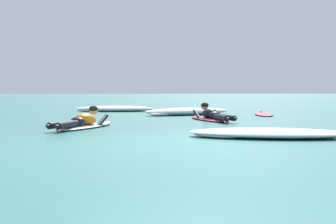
# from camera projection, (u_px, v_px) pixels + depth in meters

# --- Properties ---
(ground_plane) EXTENTS (120.00, 120.00, 0.00)m
(ground_plane) POSITION_uv_depth(u_px,v_px,m) (139.00, 113.00, 17.94)
(ground_plane) COLOR #387A75
(surfer_near) EXTENTS (1.45, 2.60, 0.54)m
(surfer_near) POSITION_uv_depth(u_px,v_px,m) (83.00, 122.00, 11.18)
(surfer_near) COLOR silver
(surfer_near) RESTS_ON ground
(surfer_far) EXTENTS (1.06, 2.70, 0.54)m
(surfer_far) POSITION_uv_depth(u_px,v_px,m) (212.00, 116.00, 13.72)
(surfer_far) COLOR #E54C66
(surfer_far) RESTS_ON ground
(drifting_surfboard) EXTENTS (0.87, 2.10, 0.16)m
(drifting_surfboard) POSITION_uv_depth(u_px,v_px,m) (264.00, 114.00, 16.51)
(drifting_surfboard) COLOR #E54C66
(drifting_surfboard) RESTS_ON ground
(whitewater_front) EXTENTS (3.03, 1.00, 0.22)m
(whitewater_front) POSITION_uv_depth(u_px,v_px,m) (115.00, 109.00, 19.08)
(whitewater_front) COLOR white
(whitewater_front) RESTS_ON ground
(whitewater_mid_left) EXTENTS (3.12, 1.80, 0.17)m
(whitewater_mid_left) POSITION_uv_depth(u_px,v_px,m) (269.00, 133.00, 9.09)
(whitewater_mid_left) COLOR white
(whitewater_mid_left) RESTS_ON ground
(whitewater_mid_right) EXTENTS (3.21, 2.00, 0.25)m
(whitewater_mid_right) POSITION_uv_depth(u_px,v_px,m) (188.00, 112.00, 16.61)
(whitewater_mid_right) COLOR white
(whitewater_mid_right) RESTS_ON ground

